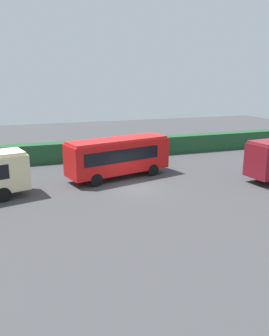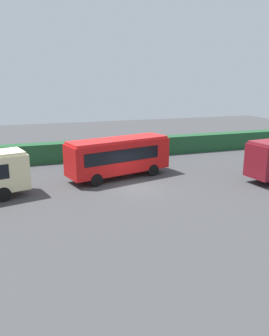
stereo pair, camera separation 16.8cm
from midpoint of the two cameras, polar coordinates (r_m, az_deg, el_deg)
ground_plane at (r=25.57m, az=0.36°, el=-3.30°), size 81.26×81.26×0.00m
bus_red at (r=27.71m, az=-2.50°, el=2.12°), size 8.88×4.48×3.26m
hedge_row at (r=34.80m, az=-5.23°, el=3.13°), size 52.63×1.55×1.89m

